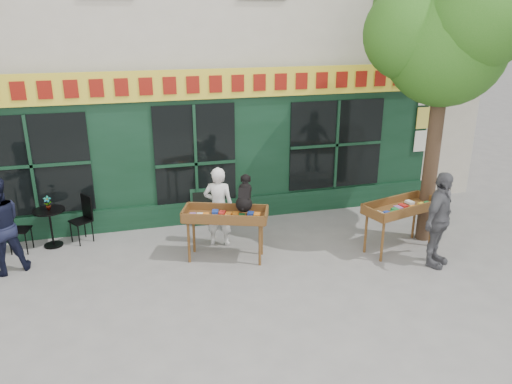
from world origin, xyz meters
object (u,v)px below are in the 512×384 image
at_px(woman, 219,207).
at_px(book_cart_right, 401,210).
at_px(book_cart_center, 225,218).
at_px(man_right, 439,220).
at_px(dog, 244,193).
at_px(bistro_table, 50,220).

bearing_deg(woman, book_cart_right, -178.68).
height_order(book_cart_center, man_right, man_right).
height_order(book_cart_center, woman, woman).
relative_size(woman, book_cart_right, 0.99).
bearing_deg(woman, dog, 136.91).
distance_m(dog, book_cart_right, 3.02).
relative_size(book_cart_center, book_cart_right, 1.01).
distance_m(man_right, bistro_table, 7.30).
bearing_deg(book_cart_right, bistro_table, 148.03).
bearing_deg(man_right, dog, 124.36).
relative_size(book_cart_center, dog, 2.70).
relative_size(woman, man_right, 0.90).
bearing_deg(dog, book_cart_right, 11.88).
distance_m(woman, man_right, 4.07).
bearing_deg(bistro_table, book_cart_center, -24.05).
bearing_deg(woman, book_cart_center, 110.35).
distance_m(dog, man_right, 3.49).
bearing_deg(man_right, bistro_table, 123.04).
xyz_separation_m(book_cart_center, dog, (0.35, -0.05, 0.47)).
height_order(book_cart_right, man_right, man_right).
xyz_separation_m(book_cart_right, bistro_table, (-6.49, 1.91, -0.28)).
relative_size(dog, man_right, 0.34).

